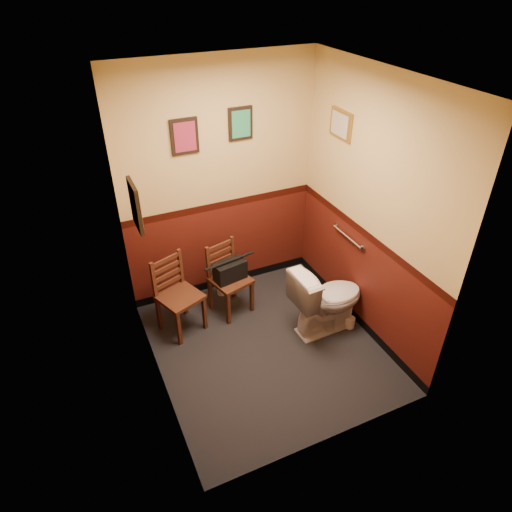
% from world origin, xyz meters
% --- Properties ---
extents(floor, '(2.20, 2.40, 0.00)m').
position_xyz_m(floor, '(0.00, 0.00, 0.00)').
color(floor, black).
rests_on(floor, ground).
extents(ceiling, '(2.20, 2.40, 0.00)m').
position_xyz_m(ceiling, '(0.00, 0.00, 2.70)').
color(ceiling, silver).
rests_on(ceiling, ground).
extents(wall_back, '(2.20, 0.00, 2.70)m').
position_xyz_m(wall_back, '(0.00, 1.20, 1.35)').
color(wall_back, '#4A150E').
rests_on(wall_back, ground).
extents(wall_front, '(2.20, 0.00, 2.70)m').
position_xyz_m(wall_front, '(0.00, -1.20, 1.35)').
color(wall_front, '#4A150E').
rests_on(wall_front, ground).
extents(wall_left, '(0.00, 2.40, 2.70)m').
position_xyz_m(wall_left, '(-1.10, 0.00, 1.35)').
color(wall_left, '#4A150E').
rests_on(wall_left, ground).
extents(wall_right, '(0.00, 2.40, 2.70)m').
position_xyz_m(wall_right, '(1.10, 0.00, 1.35)').
color(wall_right, '#4A150E').
rests_on(wall_right, ground).
extents(grab_bar, '(0.05, 0.56, 0.06)m').
position_xyz_m(grab_bar, '(1.07, 0.25, 0.95)').
color(grab_bar, silver).
rests_on(grab_bar, wall_right).
extents(framed_print_back_a, '(0.28, 0.04, 0.36)m').
position_xyz_m(framed_print_back_a, '(-0.35, 1.18, 1.95)').
color(framed_print_back_a, black).
rests_on(framed_print_back_a, wall_back).
extents(framed_print_back_b, '(0.26, 0.04, 0.34)m').
position_xyz_m(framed_print_back_b, '(0.25, 1.18, 2.00)').
color(framed_print_back_b, black).
rests_on(framed_print_back_b, wall_back).
extents(framed_print_left, '(0.04, 0.30, 0.38)m').
position_xyz_m(framed_print_left, '(-1.08, 0.10, 1.85)').
color(framed_print_left, black).
rests_on(framed_print_left, wall_left).
extents(framed_print_right, '(0.04, 0.34, 0.28)m').
position_xyz_m(framed_print_right, '(1.08, 0.60, 2.05)').
color(framed_print_right, olive).
rests_on(framed_print_right, wall_right).
extents(toilet, '(0.82, 0.48, 0.79)m').
position_xyz_m(toilet, '(0.72, 0.01, 0.39)').
color(toilet, white).
rests_on(toilet, floor).
extents(toilet_brush, '(0.12, 0.12, 0.42)m').
position_xyz_m(toilet_brush, '(0.98, -0.10, 0.07)').
color(toilet_brush, silver).
rests_on(toilet_brush, floor).
extents(chair_left, '(0.52, 0.52, 0.87)m').
position_xyz_m(chair_left, '(-0.72, 0.68, 0.44)').
color(chair_left, '#5B2D1B').
rests_on(chair_left, floor).
extents(chair_right, '(0.48, 0.48, 0.84)m').
position_xyz_m(chair_right, '(-0.11, 0.75, 0.42)').
color(chair_right, '#5B2D1B').
rests_on(chair_right, floor).
extents(handbag, '(0.38, 0.23, 0.26)m').
position_xyz_m(handbag, '(-0.10, 0.72, 0.55)').
color(handbag, black).
rests_on(handbag, chair_right).
extents(tp_stack, '(0.21, 0.13, 0.36)m').
position_xyz_m(tp_stack, '(-0.05, 1.03, 0.15)').
color(tp_stack, silver).
rests_on(tp_stack, floor).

